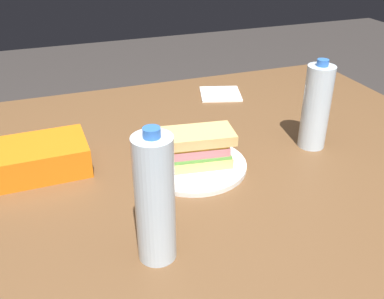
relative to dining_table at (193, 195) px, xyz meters
name	(u,v)px	position (x,y,z in m)	size (l,w,h in m)	color
dining_table	(193,195)	(0.00, 0.00, 0.00)	(1.51, 1.18, 0.74)	brown
paper_plate	(192,166)	(0.00, 0.00, 0.09)	(0.25, 0.25, 0.01)	white
sandwich	(193,148)	(0.00, 0.00, 0.13)	(0.19, 0.12, 0.08)	#DBB26B
chip_bag	(37,158)	(-0.35, 0.11, 0.11)	(0.23, 0.15, 0.07)	orange
water_bottle_tall	(155,200)	(-0.16, -0.26, 0.20)	(0.07, 0.07, 0.25)	silver
water_bottle_spare	(317,107)	(0.33, 0.00, 0.19)	(0.07, 0.07, 0.23)	silver
paper_napkin	(220,94)	(0.24, 0.41, 0.08)	(0.13, 0.13, 0.01)	white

